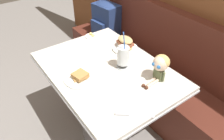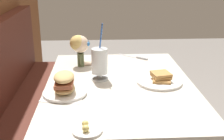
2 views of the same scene
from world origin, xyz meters
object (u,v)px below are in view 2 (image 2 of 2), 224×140
object	(u,v)px
sandwich_plate	(65,86)
butter_knife	(138,57)
butter_saucer	(87,129)
seated_doll	(80,46)
toast_plate	(160,80)
milkshake_glass	(100,63)

from	to	relation	value
sandwich_plate	butter_knife	xyz separation A→B (m)	(0.59, -0.45, -0.04)
sandwich_plate	butter_saucer	world-z (taller)	sandwich_plate
butter_knife	seated_doll	xyz separation A→B (m)	(-0.13, 0.39, 0.12)
sandwich_plate	seated_doll	world-z (taller)	seated_doll
toast_plate	butter_knife	size ratio (longest dim) A/B	1.29
butter_saucer	butter_knife	distance (m)	1.00
milkshake_glass	sandwich_plate	distance (m)	0.27
milkshake_glass	butter_saucer	bearing A→B (deg)	173.95
sandwich_plate	seated_doll	size ratio (longest dim) A/B	1.05
toast_plate	seated_doll	size ratio (longest dim) A/B	1.12
seated_doll	milkshake_glass	bearing A→B (deg)	-155.34
toast_plate	butter_saucer	xyz separation A→B (m)	(-0.48, 0.39, -0.01)
toast_plate	butter_knife	distance (m)	0.46
butter_knife	toast_plate	bearing A→B (deg)	-172.66
toast_plate	seated_doll	bearing A→B (deg)	53.91
butter_saucer	butter_knife	bearing A→B (deg)	-19.15
milkshake_glass	butter_saucer	xyz separation A→B (m)	(-0.55, 0.06, -0.09)
milkshake_glass	sandwich_plate	xyz separation A→B (m)	(-0.20, 0.18, -0.05)
sandwich_plate	butter_saucer	xyz separation A→B (m)	(-0.35, -0.12, -0.04)
sandwich_plate	butter_saucer	bearing A→B (deg)	-161.47
butter_saucer	butter_knife	world-z (taller)	butter_saucer
toast_plate	sandwich_plate	size ratio (longest dim) A/B	1.07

